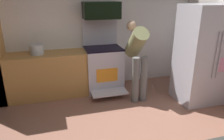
# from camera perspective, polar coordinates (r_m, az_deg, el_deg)

# --- Properties ---
(wall_back) EXTENTS (5.20, 0.12, 2.60)m
(wall_back) POSITION_cam_1_polar(r_m,az_deg,el_deg) (4.69, -7.55, 10.98)
(wall_back) COLOR silver
(wall_back) RESTS_ON ground
(lower_cabinet_run) EXTENTS (2.40, 0.60, 0.90)m
(lower_cabinet_run) POSITION_cam_1_polar(r_m,az_deg,el_deg) (4.51, -17.72, -1.35)
(lower_cabinet_run) COLOR #B88144
(lower_cabinet_run) RESTS_ON ground
(oven_range) EXTENTS (0.76, 0.97, 1.53)m
(oven_range) POSITION_cam_1_polar(r_m,az_deg,el_deg) (4.58, -2.37, 0.75)
(oven_range) COLOR silver
(oven_range) RESTS_ON ground
(microwave) EXTENTS (0.74, 0.38, 0.33)m
(microwave) POSITION_cam_1_polar(r_m,az_deg,el_deg) (4.44, -2.89, 15.76)
(microwave) COLOR black
(microwave) RESTS_ON oven_range
(refrigerator) EXTENTS (0.88, 0.73, 1.84)m
(refrigerator) POSITION_cam_1_polar(r_m,az_deg,el_deg) (4.35, 23.31, 3.73)
(refrigerator) COLOR #B5B3BF
(refrigerator) RESTS_ON ground
(person_cook) EXTENTS (0.31, 0.71, 1.51)m
(person_cook) POSITION_cam_1_polar(r_m,az_deg,el_deg) (4.11, 6.75, 4.22)
(person_cook) COLOR slate
(person_cook) RESTS_ON ground
(stock_pot) EXTENTS (0.26, 0.26, 0.19)m
(stock_pot) POSITION_cam_1_polar(r_m,az_deg,el_deg) (4.36, -19.61, 5.24)
(stock_pot) COLOR #BABEC3
(stock_pot) RESTS_ON lower_cabinet_run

